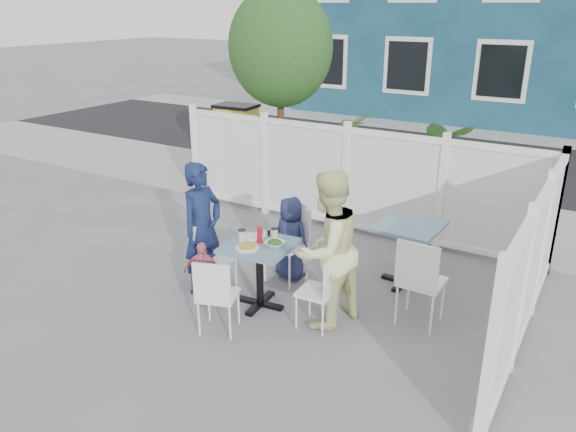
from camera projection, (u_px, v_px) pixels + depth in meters
The scene contains 30 objects.
ground at pixel (250, 291), 6.82m from camera, with size 80.00×80.00×0.00m, color slate.
near_sidewalk at pixel (373, 202), 9.87m from camera, with size 24.00×2.60×0.01m, color gray.
street at pixel (437, 156), 12.83m from camera, with size 24.00×5.00×0.01m, color black.
far_sidewalk at pixel (471, 131), 15.31m from camera, with size 24.00×1.60×0.01m, color gray.
building at pixel (494, 13), 17.21m from camera, with size 11.00×6.00×6.00m.
fence_back at pixel (345, 181), 8.42m from camera, with size 5.86×0.08×1.60m.
fence_right at pixel (531, 271), 5.58m from camera, with size 0.08×3.66×1.60m.
tree at pixel (280, 48), 9.32m from camera, with size 1.80×1.62×3.59m.
utility_cabinet at pixel (237, 142), 11.26m from camera, with size 0.73×0.52×1.36m, color gold.
potted_shrub_a at pixel (350, 164), 9.08m from camera, with size 0.95×0.95×1.70m, color #1E3B15.
potted_shrub_b at pixel (444, 185), 8.26m from camera, with size 1.40×1.22×1.56m, color #1E3B15.
main_table at pixel (259, 258), 6.31m from camera, with size 0.80×0.80×0.77m.
spare_table at pixel (408, 238), 6.81m from camera, with size 0.78×0.78×0.79m.
chair_left at pixel (211, 252), 6.68m from camera, with size 0.43×0.44×0.87m.
chair_right at pixel (323, 287), 5.91m from camera, with size 0.39×0.40×0.84m.
chair_back at pixel (290, 236), 6.98m from camera, with size 0.49×0.48×0.99m.
chair_near at pixel (216, 292), 5.77m from camera, with size 0.50×0.49×0.86m.
chair_spare at pixel (420, 277), 5.91m from camera, with size 0.46×0.45×1.01m.
man at pixel (202, 228), 6.60m from camera, with size 0.58×0.38×1.60m, color #131D44.
woman at pixel (327, 250), 5.88m from camera, with size 0.84×0.65×1.73m, color #D9DA54.
boy at pixel (291, 238), 7.00m from camera, with size 0.52×0.34×1.07m, color navy.
toddler at pixel (202, 273), 6.43m from camera, with size 0.45×0.19×0.77m, color #D66A84.
plate_main at pixel (247, 248), 6.13m from camera, with size 0.26×0.26×0.02m, color white.
plate_side at pixel (253, 237), 6.42m from camera, with size 0.23×0.23×0.02m, color white.
salad_bowl at pixel (275, 244), 6.18m from camera, with size 0.21×0.21×0.05m, color white.
coffee_cup_a at pixel (242, 236), 6.29m from camera, with size 0.09×0.09×0.13m, color beige.
coffee_cup_b at pixel (274, 234), 6.37m from camera, with size 0.08×0.08×0.11m, color beige.
ketchup_bottle at pixel (260, 235), 6.24m from camera, with size 0.06×0.06×0.18m, color #A80A19.
salt_shaker at pixel (264, 233), 6.45m from camera, with size 0.03×0.03×0.07m, color white.
pepper_shaker at pixel (269, 233), 6.46m from camera, with size 0.03×0.03×0.06m, color black.
Camera 1 is at (3.52, -4.95, 3.28)m, focal length 35.00 mm.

